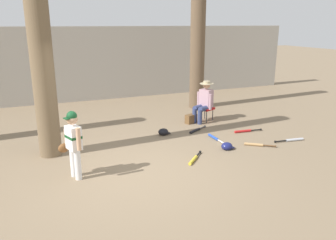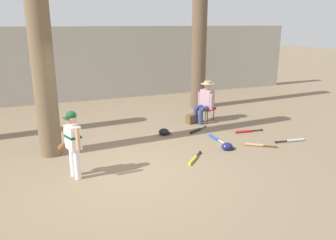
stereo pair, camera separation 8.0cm
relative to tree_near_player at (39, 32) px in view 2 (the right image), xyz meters
name	(u,v)px [view 2 (the right image)]	position (x,y,z in m)	size (l,w,h in m)	color
ground_plane	(133,174)	(1.41, -1.68, -2.66)	(60.00, 60.00, 0.00)	#7F6B51
concrete_back_wall	(79,64)	(1.41, 5.31, -1.30)	(18.00, 0.36, 2.71)	#ADA89E
tree_near_player	(39,32)	(0.00, 0.00, 0.00)	(0.79, 0.79, 6.15)	brown
tree_behind_spectator	(199,34)	(5.00, 2.67, -0.19)	(0.72, 0.72, 5.64)	brown
young_ballplayer	(72,140)	(0.34, -1.40, -1.91)	(0.44, 0.56, 1.31)	white
folding_stool	(207,109)	(4.48, 1.06, -2.29)	(0.53, 0.53, 0.41)	red
seated_spectator	(205,100)	(4.39, 1.02, -2.01)	(0.67, 0.55, 1.20)	navy
handbag_beside_stool	(192,119)	(3.97, 1.00, -2.53)	(0.34, 0.18, 0.26)	brown
bat_black_composite	(197,130)	(3.75, 0.24, -2.62)	(0.67, 0.41, 0.07)	black
bat_yellow_trainer	(194,159)	(2.78, -1.54, -2.62)	(0.57, 0.57, 0.07)	yellow
bat_blue_youth	(215,138)	(3.89, -0.51, -2.62)	(0.07, 0.75, 0.07)	#2347AD
bat_red_barrel	(246,131)	(4.93, -0.33, -2.62)	(0.80, 0.15, 0.07)	red
bat_aluminum_silver	(293,140)	(5.59, -1.38, -2.62)	(0.79, 0.17, 0.07)	#B7BCC6
bat_wood_tan	(257,145)	(4.56, -1.31, -2.62)	(0.63, 0.49, 0.07)	tan
batting_helmet_black	(164,132)	(2.82, 0.31, -2.58)	(0.32, 0.25, 0.18)	black
batting_helmet_navy	(227,146)	(3.78, -1.24, -2.58)	(0.31, 0.24, 0.18)	navy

